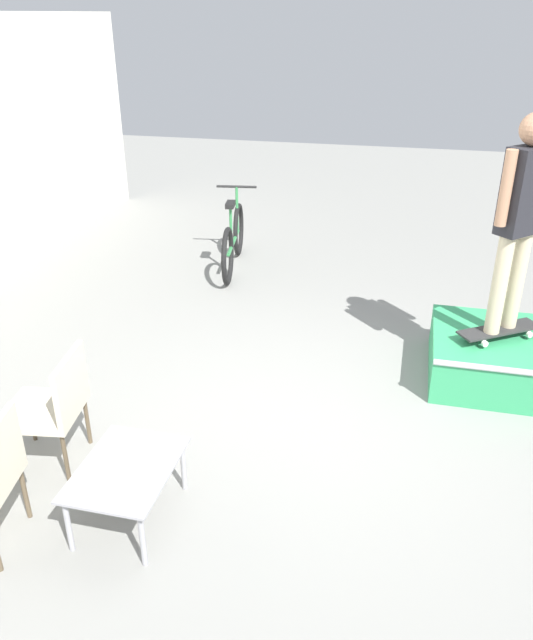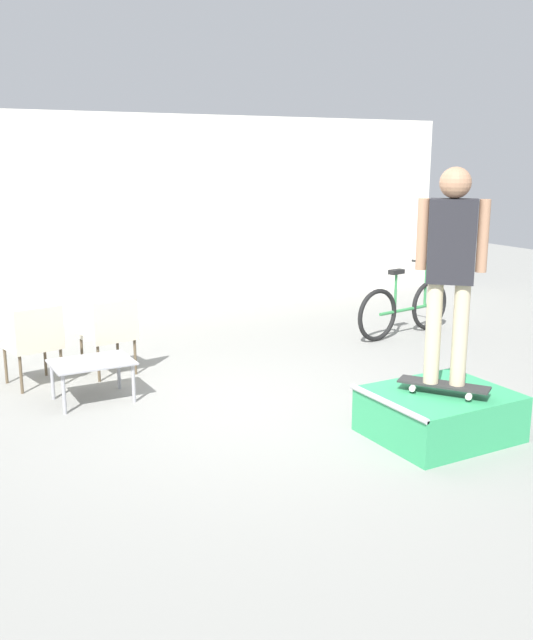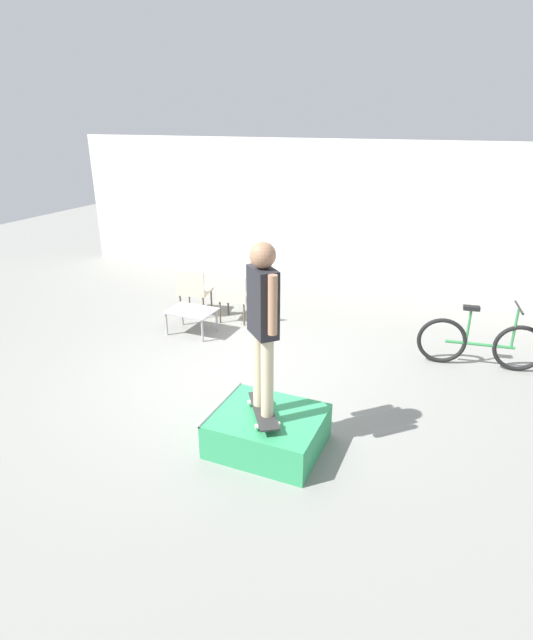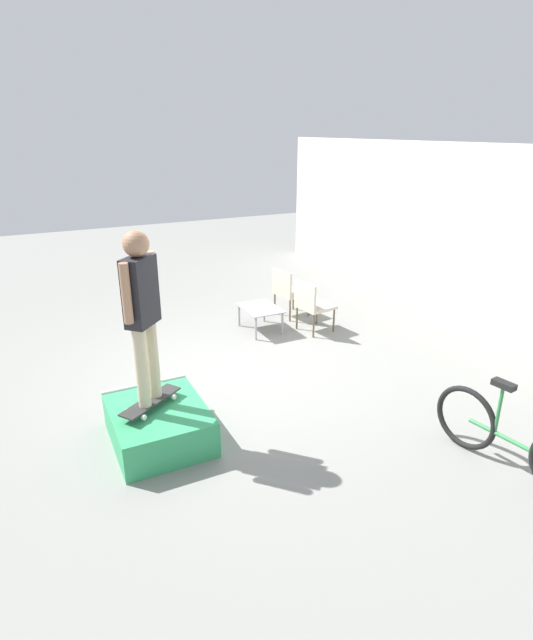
{
  "view_description": "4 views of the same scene",
  "coord_description": "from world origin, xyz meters",
  "px_view_note": "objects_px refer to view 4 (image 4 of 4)",
  "views": [
    {
      "loc": [
        -4.05,
        -0.59,
        2.97
      ],
      "look_at": [
        0.4,
        0.49,
        0.72
      ],
      "focal_mm": 35.0,
      "sensor_mm": 36.0,
      "label": 1
    },
    {
      "loc": [
        -3.0,
        -5.78,
        2.41
      ],
      "look_at": [
        0.37,
        0.33,
        0.79
      ],
      "focal_mm": 40.0,
      "sensor_mm": 36.0,
      "label": 2
    },
    {
      "loc": [
        2.97,
        -5.6,
        3.4
      ],
      "look_at": [
        0.39,
        0.38,
        0.73
      ],
      "focal_mm": 28.0,
      "sensor_mm": 36.0,
      "label": 3
    },
    {
      "loc": [
        5.84,
        -2.38,
        3.21
      ],
      "look_at": [
        0.22,
        0.39,
        0.8
      ],
      "focal_mm": 28.0,
      "sensor_mm": 36.0,
      "label": 4
    }
  ],
  "objects_px": {
    "person_skater": "(142,305)",
    "bicycle": "(513,440)",
    "skateboard_on_ramp": "(151,401)",
    "patio_chair_right": "(312,303)",
    "coffee_table": "(260,310)",
    "patio_chair_left": "(288,290)",
    "skate_ramp_box": "(159,424)"
  },
  "relations": [
    {
      "from": "coffee_table",
      "to": "patio_chair_right",
      "type": "height_order",
      "value": "patio_chair_right"
    },
    {
      "from": "coffee_table",
      "to": "bicycle",
      "type": "xyz_separation_m",
      "value": [
        4.46,
        0.6,
        0.01
      ]
    },
    {
      "from": "patio_chair_left",
      "to": "bicycle",
      "type": "distance_m",
      "value": 4.86
    },
    {
      "from": "skate_ramp_box",
      "to": "patio_chair_left",
      "type": "relative_size",
      "value": 1.36
    },
    {
      "from": "skate_ramp_box",
      "to": "skateboard_on_ramp",
      "type": "distance_m",
      "value": 0.29
    },
    {
      "from": "person_skater",
      "to": "bicycle",
      "type": "bearing_deg",
      "value": 99.55
    },
    {
      "from": "skateboard_on_ramp",
      "to": "patio_chair_right",
      "type": "distance_m",
      "value": 3.73
    },
    {
      "from": "coffee_table",
      "to": "patio_chair_right",
      "type": "bearing_deg",
      "value": 60.44
    },
    {
      "from": "patio_chair_left",
      "to": "patio_chair_right",
      "type": "xyz_separation_m",
      "value": [
        0.82,
        -0.0,
        0.0
      ]
    },
    {
      "from": "coffee_table",
      "to": "bicycle",
      "type": "distance_m",
      "value": 4.5
    },
    {
      "from": "skate_ramp_box",
      "to": "bicycle",
      "type": "distance_m",
      "value": 3.62
    },
    {
      "from": "person_skater",
      "to": "coffee_table",
      "type": "relative_size",
      "value": 2.31
    },
    {
      "from": "skateboard_on_ramp",
      "to": "bicycle",
      "type": "distance_m",
      "value": 3.68
    },
    {
      "from": "bicycle",
      "to": "patio_chair_right",
      "type": "bearing_deg",
      "value": 169.24
    },
    {
      "from": "patio_chair_right",
      "to": "bicycle",
      "type": "xyz_separation_m",
      "value": [
        4.04,
        -0.15,
        -0.13
      ]
    },
    {
      "from": "person_skater",
      "to": "bicycle",
      "type": "height_order",
      "value": "person_skater"
    },
    {
      "from": "person_skater",
      "to": "skateboard_on_ramp",
      "type": "bearing_deg",
      "value": 0.0
    },
    {
      "from": "skateboard_on_ramp",
      "to": "coffee_table",
      "type": "height_order",
      "value": "skateboard_on_ramp"
    },
    {
      "from": "skateboard_on_ramp",
      "to": "patio_chair_right",
      "type": "height_order",
      "value": "patio_chair_right"
    },
    {
      "from": "skateboard_on_ramp",
      "to": "coffee_table",
      "type": "bearing_deg",
      "value": -169.9
    },
    {
      "from": "skate_ramp_box",
      "to": "patio_chair_right",
      "type": "bearing_deg",
      "value": 122.4
    },
    {
      "from": "patio_chair_left",
      "to": "skateboard_on_ramp",
      "type": "bearing_deg",
      "value": 120.63
    },
    {
      "from": "skateboard_on_ramp",
      "to": "coffee_table",
      "type": "xyz_separation_m",
      "value": [
        -2.38,
        2.43,
        -0.13
      ]
    },
    {
      "from": "person_skater",
      "to": "bicycle",
      "type": "distance_m",
      "value": 3.87
    },
    {
      "from": "coffee_table",
      "to": "patio_chair_right",
      "type": "xyz_separation_m",
      "value": [
        0.42,
        0.75,
        0.14
      ]
    },
    {
      "from": "skateboard_on_ramp",
      "to": "person_skater",
      "type": "xyz_separation_m",
      "value": [
        0.0,
        0.0,
        1.09
      ]
    },
    {
      "from": "patio_chair_right",
      "to": "patio_chair_left",
      "type": "bearing_deg",
      "value": -8.66
    },
    {
      "from": "patio_chair_left",
      "to": "patio_chair_right",
      "type": "distance_m",
      "value": 0.82
    },
    {
      "from": "skateboard_on_ramp",
      "to": "bicycle",
      "type": "relative_size",
      "value": 0.43
    },
    {
      "from": "skateboard_on_ramp",
      "to": "patio_chair_right",
      "type": "relative_size",
      "value": 0.85
    },
    {
      "from": "coffee_table",
      "to": "patio_chair_left",
      "type": "relative_size",
      "value": 0.9
    },
    {
      "from": "skate_ramp_box",
      "to": "person_skater",
      "type": "xyz_separation_m",
      "value": [
        -0.03,
        -0.06,
        1.38
      ]
    }
  ]
}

